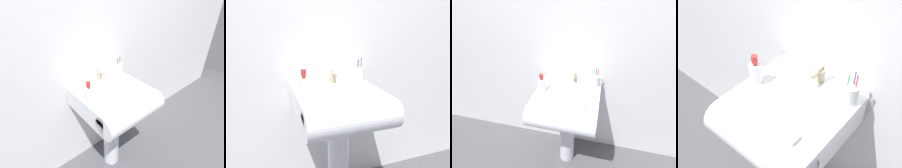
# 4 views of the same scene
# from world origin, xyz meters

# --- Properties ---
(ground_plane) EXTENTS (6.00, 6.00, 0.00)m
(ground_plane) POSITION_xyz_m (0.00, 0.00, 0.00)
(ground_plane) COLOR #4C4C51
(ground_plane) RESTS_ON ground
(wall_back) EXTENTS (5.00, 0.05, 2.40)m
(wall_back) POSITION_xyz_m (0.00, 0.29, 1.20)
(wall_back) COLOR white
(wall_back) RESTS_ON ground
(sink_pedestal) EXTENTS (0.15, 0.15, 0.72)m
(sink_pedestal) POSITION_xyz_m (0.00, 0.00, 0.36)
(sink_pedestal) COLOR white
(sink_pedestal) RESTS_ON ground
(sink_basin) EXTENTS (0.55, 0.58, 0.18)m
(sink_basin) POSITION_xyz_m (0.00, -0.07, 0.80)
(sink_basin) COLOR white
(sink_basin) RESTS_ON sink_pedestal
(faucet) EXTENTS (0.04, 0.11, 0.09)m
(faucet) POSITION_xyz_m (0.02, 0.18, 0.94)
(faucet) COLOR tan
(faucet) RESTS_ON sink_basin
(toothbrush_cup) EXTENTS (0.08, 0.08, 0.20)m
(toothbrush_cup) POSITION_xyz_m (0.22, 0.15, 0.95)
(toothbrush_cup) COLOR white
(toothbrush_cup) RESTS_ON sink_basin
(soap_bottle) EXTENTS (0.07, 0.07, 0.16)m
(soap_bottle) POSITION_xyz_m (-0.22, -0.02, 0.95)
(soap_bottle) COLOR white
(soap_bottle) RESTS_ON sink_basin
(bar_soap) EXTENTS (0.06, 0.05, 0.02)m
(bar_soap) POSITION_xyz_m (0.14, -0.19, 0.91)
(bar_soap) COLOR silver
(bar_soap) RESTS_ON sink_basin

